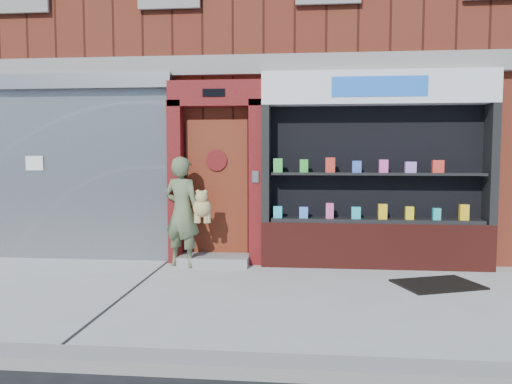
# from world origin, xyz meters

# --- Properties ---
(ground) EXTENTS (80.00, 80.00, 0.00)m
(ground) POSITION_xyz_m (0.00, 0.00, 0.00)
(ground) COLOR #9E9E99
(ground) RESTS_ON ground
(curb) EXTENTS (60.00, 0.30, 0.12)m
(curb) POSITION_xyz_m (0.00, -2.15, 0.06)
(curb) COLOR gray
(curb) RESTS_ON ground
(building) EXTENTS (12.00, 8.16, 8.00)m
(building) POSITION_xyz_m (-0.00, 5.99, 4.00)
(building) COLOR #5E2115
(building) RESTS_ON ground
(shutter_bay) EXTENTS (3.10, 0.30, 3.04)m
(shutter_bay) POSITION_xyz_m (-3.00, 1.93, 1.72)
(shutter_bay) COLOR gray
(shutter_bay) RESTS_ON ground
(red_door_bay) EXTENTS (1.52, 0.58, 2.90)m
(red_door_bay) POSITION_xyz_m (-0.75, 1.86, 1.46)
(red_door_bay) COLOR #550E0F
(red_door_bay) RESTS_ON ground
(pharmacy_bay) EXTENTS (3.50, 0.41, 3.00)m
(pharmacy_bay) POSITION_xyz_m (1.75, 1.81, 1.37)
(pharmacy_bay) COLOR #591B15
(pharmacy_bay) RESTS_ON ground
(woman) EXTENTS (0.86, 0.61, 1.71)m
(woman) POSITION_xyz_m (-1.20, 1.54, 0.86)
(woman) COLOR #596844
(woman) RESTS_ON ground
(doormat) EXTENTS (1.24, 1.05, 0.03)m
(doormat) POSITION_xyz_m (2.45, 0.77, 0.01)
(doormat) COLOR black
(doormat) RESTS_ON ground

